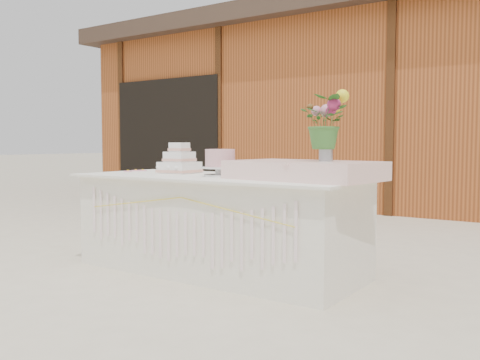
# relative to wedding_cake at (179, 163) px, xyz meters

# --- Properties ---
(ground) EXTENTS (80.00, 80.00, 0.00)m
(ground) POSITION_rel_wedding_cake_xyz_m (0.51, -0.12, -0.86)
(ground) COLOR beige
(ground) RESTS_ON ground
(barn) EXTENTS (12.60, 4.60, 3.30)m
(barn) POSITION_rel_wedding_cake_xyz_m (0.50, 5.87, 0.82)
(barn) COLOR #A04F21
(barn) RESTS_ON ground
(cake_table) EXTENTS (2.40, 1.00, 0.77)m
(cake_table) POSITION_rel_wedding_cake_xyz_m (0.51, -0.13, -0.47)
(cake_table) COLOR silver
(cake_table) RESTS_ON ground
(wedding_cake) EXTENTS (0.31, 0.31, 0.26)m
(wedding_cake) POSITION_rel_wedding_cake_xyz_m (0.00, 0.00, 0.00)
(wedding_cake) COLOR white
(wedding_cake) RESTS_ON cake_table
(pink_cake_stand) EXTENTS (0.30, 0.30, 0.21)m
(pink_cake_stand) POSITION_rel_wedding_cake_xyz_m (0.57, -0.17, 0.03)
(pink_cake_stand) COLOR white
(pink_cake_stand) RESTS_ON cake_table
(satin_runner) EXTENTS (1.11, 0.72, 0.13)m
(satin_runner) POSITION_rel_wedding_cake_xyz_m (1.27, -0.11, -0.02)
(satin_runner) COLOR beige
(satin_runner) RESTS_ON cake_table
(flower_vase) EXTENTS (0.10, 0.10, 0.13)m
(flower_vase) POSITION_rel_wedding_cake_xyz_m (1.43, -0.09, 0.11)
(flower_vase) COLOR #A4A4A8
(flower_vase) RESTS_ON satin_runner
(bouquet) EXTENTS (0.35, 0.31, 0.37)m
(bouquet) POSITION_rel_wedding_cake_xyz_m (1.43, -0.09, 0.36)
(bouquet) COLOR #366C2B
(bouquet) RESTS_ON flower_vase
(loose_flowers) EXTENTS (0.20, 0.37, 0.02)m
(loose_flowers) POSITION_rel_wedding_cake_xyz_m (-0.51, 0.03, -0.08)
(loose_flowers) COLOR pink
(loose_flowers) RESTS_ON cake_table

